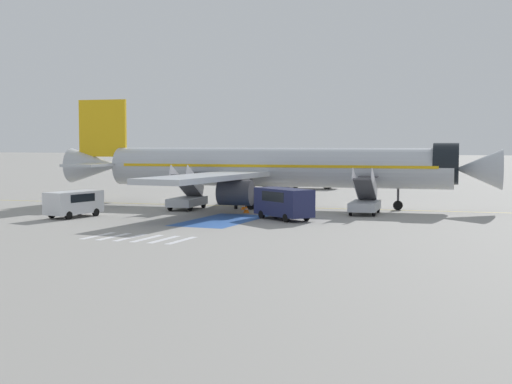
{
  "coord_description": "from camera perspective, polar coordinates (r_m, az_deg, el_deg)",
  "views": [
    {
      "loc": [
        21.62,
        -61.18,
        5.9
      ],
      "look_at": [
        -1.95,
        -2.0,
        1.52
      ],
      "focal_mm": 50.0,
      "sensor_mm": 36.0,
      "label": 1
    }
  ],
  "objects": [
    {
      "name": "apron_walkway_bar_4",
      "position": [
        44.09,
        -7.36,
        -3.78
      ],
      "size": [
        0.44,
        3.6,
        0.01
      ],
      "primitive_type": "cube",
      "color": "silver",
      "rests_on": "ground_plane"
    },
    {
      "name": "service_van_1",
      "position": [
        58.45,
        -14.36,
        -0.75
      ],
      "size": [
        2.75,
        5.02,
        2.07
      ],
      "rotation": [
        0.0,
        0.0,
        2.97
      ],
      "color": "silver",
      "rests_on": "ground_plane"
    },
    {
      "name": "apron_walkway_bar_3",
      "position": [
        44.68,
        -8.71,
        -3.69
      ],
      "size": [
        0.44,
        3.6,
        0.01
      ],
      "primitive_type": "cube",
      "color": "silver",
      "rests_on": "ground_plane"
    },
    {
      "name": "ground_crew_2",
      "position": [
        63.67,
        -1.62,
        -0.49
      ],
      "size": [
        0.43,
        0.48,
        1.72
      ],
      "rotation": [
        0.0,
        0.0,
        0.96
      ],
      "color": "black",
      "rests_on": "ground_plane"
    },
    {
      "name": "boarding_stairs_aft",
      "position": [
        63.7,
        -5.52,
        -0.5
      ],
      "size": [
        2.68,
        5.4,
        4.03
      ],
      "rotation": [
        0.0,
        0.0,
        0.1
      ],
      "color": "#ADB2BA",
      "rests_on": "ground_plane"
    },
    {
      "name": "boarding_stairs_forward",
      "position": [
        59.81,
        8.7,
        -0.83
      ],
      "size": [
        2.68,
        5.4,
        3.92
      ],
      "rotation": [
        0.0,
        0.0,
        0.1
      ],
      "color": "#ADB2BA",
      "rests_on": "ground_plane"
    },
    {
      "name": "apron_stand_patch_blue",
      "position": [
        54.52,
        -2.76,
        -2.28
      ],
      "size": [
        4.54,
        9.76,
        0.01
      ],
      "primitive_type": "cube",
      "color": "#2856A8",
      "rests_on": "ground_plane"
    },
    {
      "name": "traffic_cone_1",
      "position": [
        63.12,
        -1.0,
        -1.17
      ],
      "size": [
        0.51,
        0.51,
        0.56
      ],
      "color": "orange",
      "rests_on": "ground_plane"
    },
    {
      "name": "ground_crew_0",
      "position": [
        62.01,
        2.87,
        -0.55
      ],
      "size": [
        0.48,
        0.35,
        1.82
      ],
      "rotation": [
        0.0,
        0.0,
        2.83
      ],
      "color": "black",
      "rests_on": "ground_plane"
    },
    {
      "name": "ground_crew_1",
      "position": [
        62.36,
        0.57,
        -0.52
      ],
      "size": [
        0.49,
        0.4,
        1.82
      ],
      "rotation": [
        0.0,
        0.0,
        3.62
      ],
      "color": "black",
      "rests_on": "ground_plane"
    },
    {
      "name": "apron_walkway_bar_0",
      "position": [
        46.59,
        -12.54,
        -3.43
      ],
      "size": [
        0.44,
        3.6,
        0.01
      ],
      "primitive_type": "cube",
      "color": "silver",
      "rests_on": "ground_plane"
    },
    {
      "name": "traffic_cone_0",
      "position": [
        60.3,
        -0.78,
        -1.39
      ],
      "size": [
        0.54,
        0.54,
        0.59
      ],
      "color": "orange",
      "rests_on": "ground_plane"
    },
    {
      "name": "service_van_0",
      "position": [
        54.87,
        2.23,
        -0.74
      ],
      "size": [
        5.47,
        4.68,
        2.41
      ],
      "rotation": [
        0.0,
        0.0,
        0.97
      ],
      "color": "#1E234C",
      "rests_on": "ground_plane"
    },
    {
      "name": "apron_walkway_bar_2",
      "position": [
        45.29,
        -10.02,
        -3.6
      ],
      "size": [
        0.44,
        3.6,
        0.01
      ],
      "primitive_type": "cube",
      "color": "silver",
      "rests_on": "ground_plane"
    },
    {
      "name": "apron_leadline_yellow",
      "position": [
        65.74,
        1.64,
        -1.21
      ],
      "size": [
        75.17,
        7.96,
        0.01
      ],
      "primitive_type": "cube",
      "rotation": [
        0.0,
        0.0,
        -1.47
      ],
      "color": "gold",
      "rests_on": "ground_plane"
    },
    {
      "name": "fuel_tanker",
      "position": [
        92.58,
        3.53,
        1.45
      ],
      "size": [
        10.0,
        3.81,
        3.7
      ],
      "rotation": [
        0.0,
        0.0,
        -1.43
      ],
      "color": "#38383D",
      "rests_on": "ground_plane"
    },
    {
      "name": "ground_plane",
      "position": [
        65.15,
        2.24,
        -1.26
      ],
      "size": [
        600.0,
        600.0,
        0.0
      ],
      "primitive_type": "plane",
      "color": "gray"
    },
    {
      "name": "airliner",
      "position": [
        65.69,
        1.05,
        1.95
      ],
      "size": [
        40.97,
        35.34,
        10.14
      ],
      "rotation": [
        0.0,
        0.0,
        -1.47
      ],
      "color": "#B7BCC4",
      "rests_on": "ground_plane"
    },
    {
      "name": "apron_walkway_bar_1",
      "position": [
        45.93,
        -11.3,
        -3.52
      ],
      "size": [
        0.44,
        3.6,
        0.01
      ],
      "primitive_type": "cube",
      "color": "silver",
      "rests_on": "ground_plane"
    },
    {
      "name": "apron_walkway_bar_5",
      "position": [
        43.52,
        -5.98,
        -3.87
      ],
      "size": [
        0.44,
        3.6,
        0.01
      ],
      "primitive_type": "cube",
      "color": "silver",
      "rests_on": "ground_plane"
    }
  ]
}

